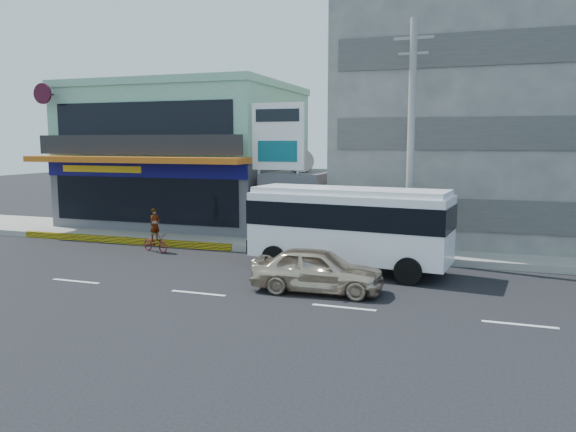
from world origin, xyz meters
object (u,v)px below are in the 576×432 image
at_px(concrete_building, 509,103).
at_px(sedan, 317,270).
at_px(utility_pole_near, 411,139).
at_px(shop_building, 189,159).
at_px(satellite_dish, 299,171).
at_px(motorcycle_rider, 155,238).
at_px(minibus, 349,222).
at_px(billboard, 278,144).

relative_size(concrete_building, sedan, 3.58).
distance_m(utility_pole_near, sedan, 7.70).
relative_size(shop_building, satellite_dish, 8.27).
height_order(shop_building, satellite_dish, shop_building).
xyz_separation_m(satellite_dish, sedan, (3.72, -9.50, -2.81)).
bearing_deg(concrete_building, motorcycle_rider, -148.92).
xyz_separation_m(utility_pole_near, motorcycle_rider, (-11.29, -1.62, -4.49)).
bearing_deg(shop_building, satellite_dish, -20.21).
bearing_deg(shop_building, minibus, -36.92).
xyz_separation_m(shop_building, satellite_dish, (8.00, -2.95, -0.42)).
height_order(sedan, motorcycle_rider, motorcycle_rider).
bearing_deg(billboard, motorcycle_rider, -144.50).
xyz_separation_m(utility_pole_near, sedan, (-2.28, -5.90, -4.39)).
distance_m(shop_building, motorcycle_rider, 9.22).
relative_size(satellite_dish, minibus, 0.19).
bearing_deg(concrete_building, satellite_dish, -158.20).
bearing_deg(sedan, concrete_building, -27.80).
bearing_deg(utility_pole_near, concrete_building, 62.24).
height_order(satellite_dish, billboard, billboard).
xyz_separation_m(utility_pole_near, minibus, (-2.00, -2.47, -3.20)).
relative_size(utility_pole_near, minibus, 1.25).
bearing_deg(billboard, minibus, -43.51).
bearing_deg(billboard, shop_building, 147.68).
xyz_separation_m(shop_building, minibus, (12.00, -9.02, -2.05)).
height_order(satellite_dish, sedan, satellite_dish).
bearing_deg(utility_pole_near, shop_building, 154.94).
xyz_separation_m(billboard, motorcycle_rider, (-4.79, -3.42, -4.26)).
height_order(shop_building, motorcycle_rider, shop_building).
xyz_separation_m(concrete_building, utility_pole_near, (-4.00, -7.60, -1.85)).
distance_m(minibus, motorcycle_rider, 9.42).
bearing_deg(shop_building, billboard, -32.32).
height_order(shop_building, minibus, shop_building).
xyz_separation_m(satellite_dish, billboard, (-0.50, -1.80, 1.35)).
relative_size(billboard, utility_pole_near, 0.69).
xyz_separation_m(shop_building, sedan, (11.72, -12.45, -3.24)).
bearing_deg(satellite_dish, concrete_building, 21.80).
relative_size(utility_pole_near, motorcycle_rider, 4.97).
distance_m(shop_building, utility_pole_near, 15.50).
bearing_deg(sedan, utility_pole_near, -23.99).
height_order(billboard, motorcycle_rider, billboard).
distance_m(utility_pole_near, motorcycle_rider, 12.26).
bearing_deg(motorcycle_rider, sedan, -25.41).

